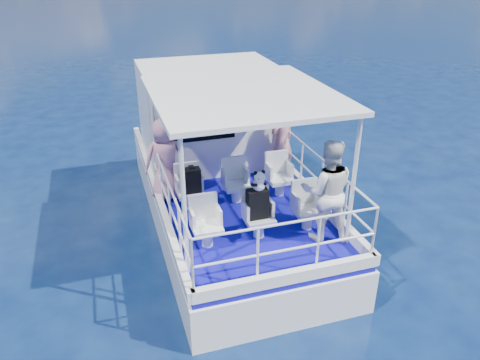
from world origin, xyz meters
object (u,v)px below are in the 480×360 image
object	(u,v)px
backpack_center	(257,204)
passenger_port_fwd	(165,160)
panda	(259,181)
passenger_stbd_aft	(327,191)

from	to	relation	value
backpack_center	passenger_port_fwd	bearing A→B (deg)	123.16
backpack_center	panda	size ratio (longest dim) A/B	1.50
passenger_port_fwd	backpack_center	world-z (taller)	passenger_port_fwd
passenger_stbd_aft	backpack_center	size ratio (longest dim) A/B	3.42
backpack_center	panda	distance (m)	0.43
passenger_port_fwd	backpack_center	xyz separation A→B (m)	(1.20, -1.84, -0.17)
backpack_center	passenger_stbd_aft	bearing A→B (deg)	-18.16
passenger_port_fwd	passenger_stbd_aft	distance (m)	3.16
passenger_port_fwd	passenger_stbd_aft	bearing A→B (deg)	135.74
backpack_center	panda	xyz separation A→B (m)	(0.02, -0.02, 0.43)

